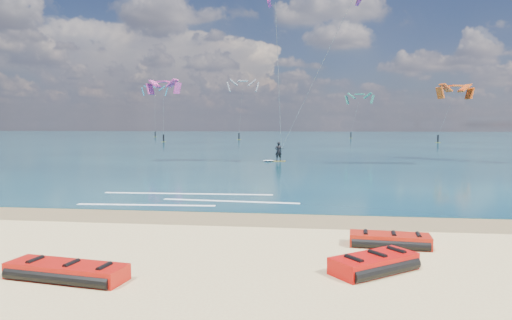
{
  "coord_description": "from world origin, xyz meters",
  "views": [
    {
      "loc": [
        5.74,
        -12.34,
        3.24
      ],
      "look_at": [
        3.18,
        8.0,
        1.66
      ],
      "focal_mm": 32.0,
      "sensor_mm": 36.0,
      "label": 1
    }
  ],
  "objects_px": {
    "kitesurfer_main": "(296,64)",
    "packed_kite_mid": "(389,246)",
    "packed_kite_left": "(67,279)",
    "packed_kite_right": "(374,272)"
  },
  "relations": [
    {
      "from": "kitesurfer_main",
      "to": "packed_kite_mid",
      "type": "bearing_deg",
      "value": -86.28
    },
    {
      "from": "packed_kite_left",
      "to": "packed_kite_mid",
      "type": "height_order",
      "value": "same"
    },
    {
      "from": "packed_kite_left",
      "to": "kitesurfer_main",
      "type": "bearing_deg",
      "value": 90.92
    },
    {
      "from": "packed_kite_left",
      "to": "packed_kite_mid",
      "type": "relative_size",
      "value": 1.23
    },
    {
      "from": "packed_kite_left",
      "to": "packed_kite_mid",
      "type": "distance_m",
      "value": 7.99
    },
    {
      "from": "packed_kite_mid",
      "to": "packed_kite_left",
      "type": "bearing_deg",
      "value": -148.91
    },
    {
      "from": "packed_kite_right",
      "to": "packed_kite_mid",
      "type": "bearing_deg",
      "value": 34.4
    },
    {
      "from": "packed_kite_left",
      "to": "packed_kite_right",
      "type": "height_order",
      "value": "packed_kite_right"
    },
    {
      "from": "packed_kite_mid",
      "to": "kitesurfer_main",
      "type": "xyz_separation_m",
      "value": [
        -3.5,
        24.57,
        8.05
      ]
    },
    {
      "from": "packed_kite_left",
      "to": "packed_kite_right",
      "type": "bearing_deg",
      "value": 19.75
    }
  ]
}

